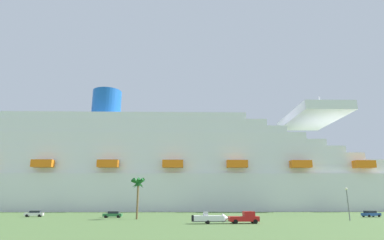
{
  "coord_description": "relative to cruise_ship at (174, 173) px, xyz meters",
  "views": [
    {
      "loc": [
        -15.67,
        -69.25,
        4.22
      ],
      "look_at": [
        -8.21,
        29.4,
        29.55
      ],
      "focal_mm": 29.42,
      "sensor_mm": 36.0,
      "label": 1
    }
  ],
  "objects": [
    {
      "name": "street_lamp",
      "position": [
        36.6,
        -73.56,
        -11.46
      ],
      "size": [
        0.56,
        0.56,
        6.95
      ],
      "color": "slate",
      "rests_on": "ground_plane"
    },
    {
      "name": "pickup_truck",
      "position": [
        12.18,
        -80.32,
        -15.03
      ],
      "size": [
        5.64,
        2.37,
        2.2
      ],
      "color": "red",
      "rests_on": "ground_plane"
    },
    {
      "name": "parked_car_green_wagon",
      "position": [
        -16.0,
        -57.93,
        -15.24
      ],
      "size": [
        4.72,
        2.14,
        1.58
      ],
      "color": "#2D723F",
      "rests_on": "ground_plane"
    },
    {
      "name": "ground_plane",
      "position": [
        13.25,
        -41.95,
        -16.07
      ],
      "size": [
        600.0,
        600.0,
        0.0
      ],
      "primitive_type": "plane",
      "color": "#4C6B38"
    },
    {
      "name": "palm_tree",
      "position": [
        -9.37,
        -65.06,
        -8.4
      ],
      "size": [
        3.44,
        3.6,
        9.46
      ],
      "color": "brown",
      "rests_on": "ground_plane"
    },
    {
      "name": "parked_car_blue_suv",
      "position": [
        50.56,
        -59.51,
        -15.24
      ],
      "size": [
        5.02,
        2.8,
        1.58
      ],
      "color": "#264C99",
      "rests_on": "ground_plane"
    },
    {
      "name": "small_boat_on_trailer",
      "position": [
        5.92,
        -80.44,
        -15.11
      ],
      "size": [
        7.92,
        2.05,
        2.15
      ],
      "color": "#595960",
      "rests_on": "ground_plane"
    },
    {
      "name": "parked_car_white_van",
      "position": [
        -37.46,
        -51.81,
        -15.24
      ],
      "size": [
        4.81,
        2.66,
        1.58
      ],
      "color": "white",
      "rests_on": "ground_plane"
    },
    {
      "name": "cruise_ship",
      "position": [
        0.0,
        0.0,
        0.0
      ],
      "size": [
        257.39,
        50.05,
        62.52
      ],
      "color": "white",
      "rests_on": "ground_plane"
    }
  ]
}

